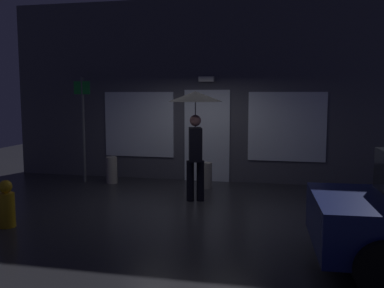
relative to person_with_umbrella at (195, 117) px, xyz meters
The scene contains 7 objects.
ground_plane 1.68m from the person_with_umbrella, 124.58° to the right, with size 18.00×18.00×0.00m, color #26262B.
building_facade 2.21m from the person_with_umbrella, 93.55° to the left, with size 9.99×0.48×4.36m.
person_with_umbrella is the anchor object (origin of this frame).
street_sign_post 3.21m from the person_with_umbrella, 157.91° to the left, with size 0.40×0.07×2.50m.
sidewalk_bollard 1.81m from the person_with_umbrella, 89.75° to the left, with size 0.25×0.25×0.58m, color #9E998E.
sidewalk_bollard_2 2.93m from the person_with_umbrella, 151.44° to the left, with size 0.26×0.26×0.63m, color #9E998E.
fire_hydrant 3.70m from the person_with_umbrella, 138.19° to the right, with size 0.26×0.26×0.76m.
Camera 1 is at (1.87, -8.02, 2.11)m, focal length 40.55 mm.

